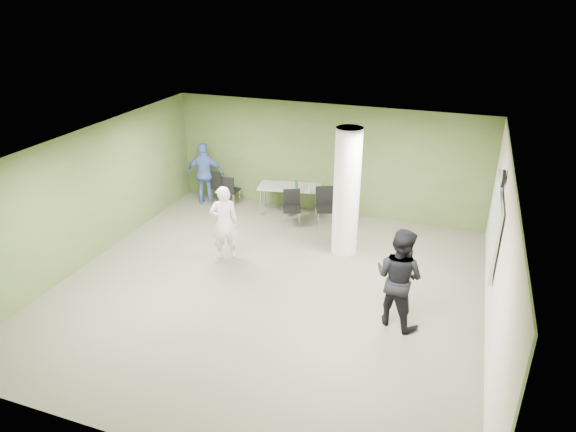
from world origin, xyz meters
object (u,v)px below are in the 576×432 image
at_px(folding_table, 290,188).
at_px(chair_back_left, 219,185).
at_px(man_black, 399,278).
at_px(man_blue, 205,174).
at_px(woman_white, 224,223).

bearing_deg(folding_table, chair_back_left, 171.50).
distance_m(man_black, man_blue, 6.72).
distance_m(chair_back_left, man_blue, 0.47).
bearing_deg(woman_white, man_blue, -84.57).
distance_m(folding_table, woman_white, 2.75).
bearing_deg(man_black, man_blue, -10.45).
bearing_deg(chair_back_left, woman_white, 141.27).
relative_size(woman_white, man_blue, 0.98).
height_order(man_black, man_blue, man_black).
xyz_separation_m(chair_back_left, man_black, (5.26, -3.75, 0.35)).
distance_m(folding_table, man_blue, 2.35).
bearing_deg(man_blue, woman_white, 107.74).
bearing_deg(man_blue, chair_back_left, 173.47).
bearing_deg(man_blue, man_black, 129.27).
xyz_separation_m(woman_white, man_black, (3.82, -1.12, 0.08)).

